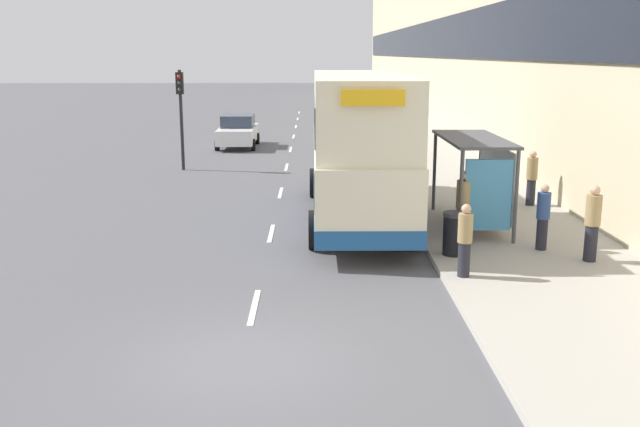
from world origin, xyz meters
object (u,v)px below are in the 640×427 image
(double_decker_bus_near, at_px, (357,144))
(pedestrian_at_shelter, at_px, (592,223))
(car_0, at_px, (238,131))
(pedestrian_3, at_px, (543,216))
(pedestrian_4, at_px, (532,178))
(traffic_light_far_kerb, at_px, (181,103))
(litter_bin, at_px, (454,233))
(pedestrian_2, at_px, (465,240))
(bus_shelter, at_px, (481,166))
(car_1, at_px, (328,98))
(pedestrian_1, at_px, (463,206))

(double_decker_bus_near, height_order, pedestrian_at_shelter, double_decker_bus_near)
(car_0, xyz_separation_m, pedestrian_3, (9.64, -20.90, 0.14))
(pedestrian_4, xyz_separation_m, traffic_light_far_kerb, (-12.52, 8.02, 1.82))
(litter_bin, bearing_deg, double_decker_bus_near, 115.79)
(pedestrian_at_shelter, relative_size, litter_bin, 1.72)
(car_0, bearing_deg, pedestrian_at_shelter, 115.54)
(pedestrian_2, height_order, litter_bin, pedestrian_2)
(car_0, distance_m, pedestrian_at_shelter, 24.28)
(bus_shelter, bearing_deg, car_0, 114.76)
(car_0, xyz_separation_m, pedestrian_at_shelter, (10.47, -21.91, 0.22))
(traffic_light_far_kerb, bearing_deg, pedestrian_at_shelter, -49.87)
(car_0, bearing_deg, pedestrian_4, 124.96)
(pedestrian_3, bearing_deg, litter_bin, -168.90)
(pedestrian_at_shelter, bearing_deg, double_decker_bus_near, 136.77)
(car_1, distance_m, traffic_light_far_kerb, 37.42)
(car_0, distance_m, pedestrian_3, 23.02)
(pedestrian_1, bearing_deg, car_0, 111.19)
(double_decker_bus_near, xyz_separation_m, car_0, (-5.30, 17.05, -1.44))
(bus_shelter, distance_m, pedestrian_2, 4.71)
(pedestrian_2, bearing_deg, traffic_light_far_kerb, 119.80)
(litter_bin, bearing_deg, pedestrian_3, 11.10)
(double_decker_bus_near, height_order, pedestrian_4, double_decker_bus_near)
(pedestrian_1, bearing_deg, bus_shelter, 63.03)
(pedestrian_at_shelter, distance_m, pedestrian_2, 3.40)
(pedestrian_2, bearing_deg, pedestrian_at_shelter, 19.80)
(pedestrian_at_shelter, xyz_separation_m, pedestrian_1, (-2.65, 1.74, 0.03))
(car_0, height_order, pedestrian_2, pedestrian_2)
(pedestrian_2, bearing_deg, bus_shelter, 73.24)
(double_decker_bus_near, relative_size, litter_bin, 9.93)
(pedestrian_4, relative_size, traffic_light_far_kerb, 0.42)
(bus_shelter, height_order, litter_bin, bus_shelter)
(car_0, height_order, pedestrian_at_shelter, pedestrian_at_shelter)
(pedestrian_4, bearing_deg, pedestrian_1, -124.61)
(double_decker_bus_near, relative_size, pedestrian_2, 6.46)
(bus_shelter, bearing_deg, pedestrian_at_shelter, -60.22)
(pedestrian_at_shelter, bearing_deg, litter_bin, 169.67)
(double_decker_bus_near, relative_size, pedestrian_at_shelter, 5.78)
(bus_shelter, bearing_deg, pedestrian_2, -106.76)
(double_decker_bus_near, height_order, pedestrian_3, double_decker_bus_near)
(bus_shelter, bearing_deg, pedestrian_3, -65.19)
(car_1, height_order, pedestrian_2, pedestrian_2)
(pedestrian_2, bearing_deg, litter_bin, 86.37)
(car_0, xyz_separation_m, traffic_light_far_kerb, (-1.57, -7.63, 2.02))
(bus_shelter, height_order, pedestrian_2, bus_shelter)
(car_0, distance_m, litter_bin, 22.59)
(pedestrian_at_shelter, height_order, traffic_light_far_kerb, traffic_light_far_kerb)
(bus_shelter, relative_size, car_1, 0.96)
(pedestrian_3, xyz_separation_m, traffic_light_far_kerb, (-11.22, 13.28, 1.88))
(litter_bin, distance_m, traffic_light_far_kerb, 16.53)
(car_1, bearing_deg, traffic_light_far_kerb, -100.74)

